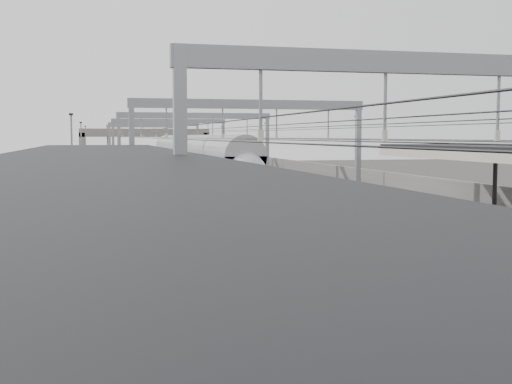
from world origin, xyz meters
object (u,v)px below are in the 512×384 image
bench (461,229)px  signal_green (122,163)px  train (196,170)px  overbridge (145,138)px

bench → signal_green: signal_green is taller
bench → signal_green: 56.20m
signal_green → bench: bearing=-77.0°
train → bench: size_ratio=29.35×
signal_green → train: bearing=-67.7°
signal_green → overbridge: bearing=80.8°
train → overbridge: bearing=91.8°
train → signal_green: 17.64m
bench → overbridge: bearing=94.9°
overbridge → signal_green: overbridge is taller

